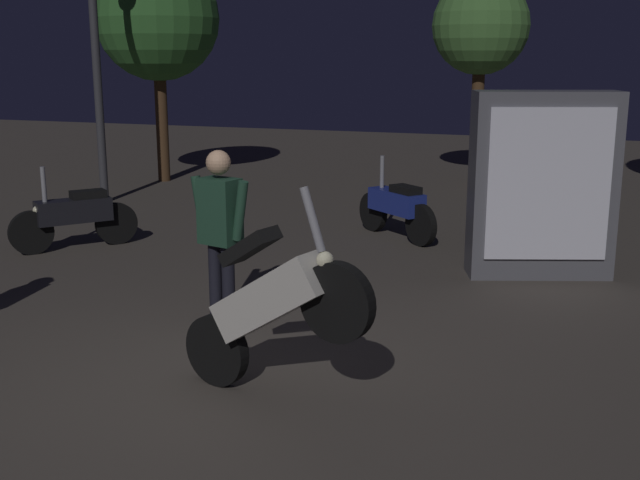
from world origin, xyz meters
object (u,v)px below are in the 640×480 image
at_px(motorcycle_white_foreground, 272,305).
at_px(motorcycle_black_parked_left, 74,216).
at_px(motorcycle_blue_parked_right, 396,207).
at_px(streetlamp_near, 94,26).
at_px(person_rider_beside, 220,224).
at_px(kiosk_billboard, 543,185).

relative_size(motorcycle_white_foreground, motorcycle_black_parked_left, 1.21).
distance_m(motorcycle_white_foreground, motorcycle_blue_parked_right, 5.53).
distance_m(motorcycle_white_foreground, streetlamp_near, 9.03).
bearing_deg(motorcycle_blue_parked_right, person_rider_beside, 120.91).
distance_m(motorcycle_blue_parked_right, streetlamp_near, 6.05).
xyz_separation_m(motorcycle_black_parked_left, kiosk_billboard, (5.80, 0.72, 0.61)).
xyz_separation_m(motorcycle_blue_parked_right, person_rider_beside, (-0.59, -4.16, 0.55)).
bearing_deg(motorcycle_blue_parked_right, motorcycle_white_foreground, 134.07).
bearing_deg(motorcycle_black_parked_left, motorcycle_white_foreground, 90.16).
bearing_deg(motorcycle_black_parked_left, streetlamp_near, -112.38).
xyz_separation_m(motorcycle_black_parked_left, person_rider_beside, (3.20, -2.13, 0.55)).
bearing_deg(motorcycle_black_parked_left, person_rider_beside, 95.51).
xyz_separation_m(person_rider_beside, streetlamp_near, (-4.83, 5.14, 1.95)).
bearing_deg(streetlamp_near, motorcycle_black_parked_left, -61.55).
distance_m(motorcycle_white_foreground, motorcycle_black_parked_left, 5.51).
bearing_deg(kiosk_billboard, motorcycle_blue_parked_right, -51.97).
bearing_deg(person_rider_beside, streetlamp_near, 58.04).
relative_size(motorcycle_black_parked_left, streetlamp_near, 0.30).
distance_m(motorcycle_black_parked_left, person_rider_beside, 3.88).
relative_size(motorcycle_blue_parked_right, person_rider_beside, 0.81).
bearing_deg(kiosk_billboard, streetlamp_near, -35.98).
bearing_deg(person_rider_beside, kiosk_billboard, -27.65).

